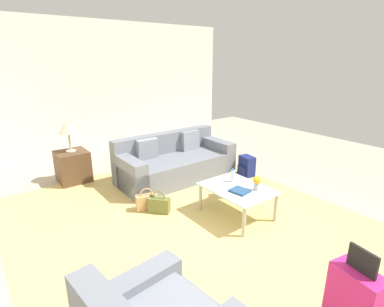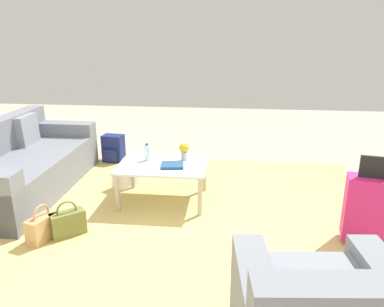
# 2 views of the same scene
# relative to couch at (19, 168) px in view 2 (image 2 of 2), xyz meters

# --- Properties ---
(ground_plane) EXTENTS (12.00, 12.00, 0.00)m
(ground_plane) POSITION_rel_couch_xyz_m (-2.20, 0.60, -0.30)
(ground_plane) COLOR #A89E89
(area_rug) EXTENTS (5.20, 4.40, 0.01)m
(area_rug) POSITION_rel_couch_xyz_m (-1.60, 0.80, -0.29)
(area_rug) COLOR tan
(area_rug) RESTS_ON ground
(couch) EXTENTS (0.98, 2.21, 0.85)m
(couch) POSITION_rel_couch_xyz_m (0.00, 0.00, 0.00)
(couch) COLOR slate
(couch) RESTS_ON ground
(coffee_table) EXTENTS (0.99, 0.75, 0.45)m
(coffee_table) POSITION_rel_couch_xyz_m (-1.80, 0.10, 0.10)
(coffee_table) COLOR silver
(coffee_table) RESTS_ON ground
(water_bottle) EXTENTS (0.06, 0.06, 0.20)m
(water_bottle) POSITION_rel_couch_xyz_m (-1.60, -0.00, 0.25)
(water_bottle) COLOR silver
(water_bottle) RESTS_ON coffee_table
(coffee_table_book) EXTENTS (0.27, 0.24, 0.03)m
(coffee_table_book) POSITION_rel_couch_xyz_m (-1.92, 0.18, 0.17)
(coffee_table_book) COLOR navy
(coffee_table_book) RESTS_ON coffee_table
(flower_vase) EXTENTS (0.11, 0.11, 0.21)m
(flower_vase) POSITION_rel_couch_xyz_m (-2.02, -0.05, 0.28)
(flower_vase) COLOR #B2B7BC
(flower_vase) RESTS_ON coffee_table
(suitcase_magenta) EXTENTS (0.43, 0.29, 0.85)m
(suitcase_magenta) POSITION_rel_couch_xyz_m (-3.80, 0.80, 0.06)
(suitcase_magenta) COLOR #D12375
(suitcase_magenta) RESTS_ON ground
(handbag_olive) EXTENTS (0.33, 0.31, 0.36)m
(handbag_olive) POSITION_rel_couch_xyz_m (-1.02, 0.96, -0.17)
(handbag_olive) COLOR olive
(handbag_olive) RESTS_ON ground
(handbag_white) EXTENTS (0.29, 0.35, 0.36)m
(handbag_white) POSITION_rel_couch_xyz_m (-1.24, -0.26, -0.17)
(handbag_white) COLOR white
(handbag_white) RESTS_ON ground
(handbag_tan) EXTENTS (0.23, 0.35, 0.36)m
(handbag_tan) POSITION_rel_couch_xyz_m (-0.82, 1.06, -0.17)
(handbag_tan) COLOR tan
(handbag_tan) RESTS_ON ground
(backpack_navy) EXTENTS (0.32, 0.28, 0.40)m
(backpack_navy) POSITION_rel_couch_xyz_m (-0.79, -1.19, -0.10)
(backpack_navy) COLOR navy
(backpack_navy) RESTS_ON ground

